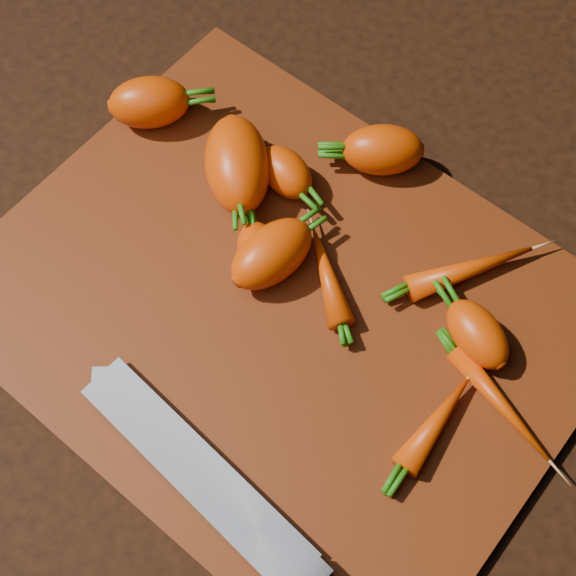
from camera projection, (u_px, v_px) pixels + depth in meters
The scene contains 14 objects.
ground at pixel (281, 313), 0.70m from camera, with size 2.00×2.00×0.01m, color black.
cutting_board at pixel (281, 308), 0.69m from camera, with size 0.50×0.40×0.01m, color maroon.
carrot_0 at pixel (149, 103), 0.75m from camera, with size 0.08×0.05×0.05m, color #DA3D02.
carrot_1 at pixel (259, 250), 0.69m from camera, with size 0.05×0.04×0.04m, color #DA3D02.
carrot_2 at pixel (237, 164), 0.71m from camera, with size 0.10×0.06×0.06m, color #DA3D02.
carrot_3 at pixel (272, 254), 0.68m from camera, with size 0.08×0.05×0.05m, color #DA3D02.
carrot_4 at pixel (383, 150), 0.72m from camera, with size 0.07×0.05×0.05m, color #DA3D02.
carrot_5 at pixel (286, 172), 0.72m from camera, with size 0.06×0.04×0.04m, color #DA3D02.
carrot_6 at pixel (477, 334), 0.65m from camera, with size 0.07×0.04×0.04m, color #DA3D02.
carrot_7 at pixel (471, 269), 0.68m from camera, with size 0.12×0.02×0.02m, color #DA3D02.
carrot_8 at pixel (501, 404), 0.64m from camera, with size 0.11×0.02×0.02m, color #DA3D02.
carrot_9 at pixel (436, 423), 0.63m from camera, with size 0.09×0.02×0.02m, color #DA3D02.
carrot_10 at pixel (328, 277), 0.68m from camera, with size 0.09×0.02×0.02m, color #DA3D02.
knife at pixel (216, 490), 0.61m from camera, with size 0.37×0.06×0.02m.
Camera 1 is at (0.18, -0.22, 0.63)m, focal length 50.00 mm.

